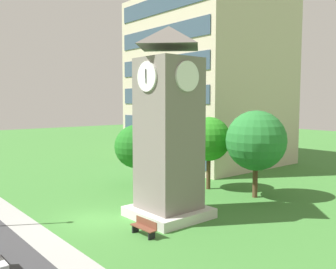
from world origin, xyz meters
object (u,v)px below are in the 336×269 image
Objects in this scene: tree_near_tower at (209,139)px; tree_by_building at (256,141)px; park_bench at (144,227)px; tree_streetside at (136,146)px; clock_tower at (169,133)px.

tree_near_tower is 0.91× the size of tree_by_building.
tree_streetside is at bearing 146.83° from park_bench.
clock_tower is 8.22m from tree_by_building.
park_bench is at bearing -33.17° from tree_streetside.
clock_tower is at bearing -94.36° from tree_by_building.
tree_streetside is 10.39m from tree_by_building.
tree_streetside is 0.88× the size of tree_near_tower.
tree_streetside is 6.41m from tree_near_tower.
clock_tower reaches higher than tree_near_tower.
clock_tower reaches higher than tree_streetside.
tree_streetside reaches higher than park_bench.
clock_tower is at bearing 117.52° from park_bench.
clock_tower is at bearing -22.58° from tree_streetside.
tree_by_building is (4.17, 0.77, 0.16)m from tree_near_tower.
park_bench is at bearing -84.87° from tree_by_building.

